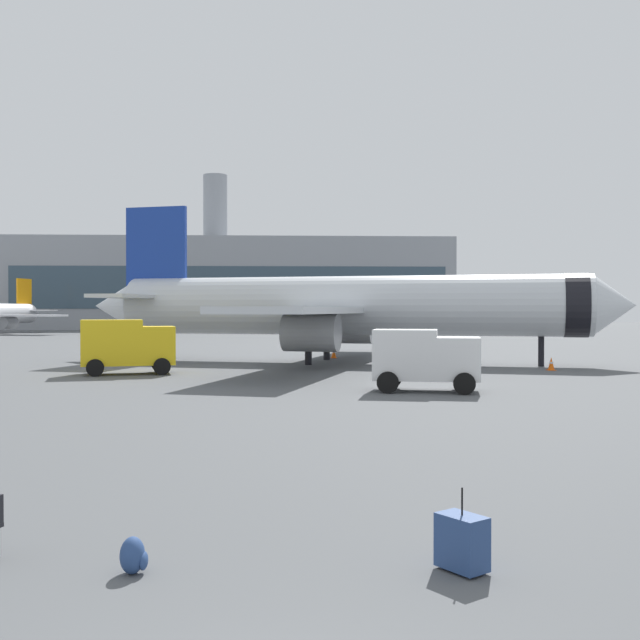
# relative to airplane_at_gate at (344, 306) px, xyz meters

# --- Properties ---
(airplane_at_gate) EXTENTS (35.09, 32.02, 10.50)m
(airplane_at_gate) POSITION_rel_airplane_at_gate_xyz_m (0.00, 0.00, 0.00)
(airplane_at_gate) COLOR silver
(airplane_at_gate) RESTS_ON ground
(service_truck) EXTENTS (5.16, 3.39, 2.90)m
(service_truck) POSITION_rel_airplane_at_gate_xyz_m (-12.24, -8.13, -2.05)
(service_truck) COLOR yellow
(service_truck) RESTS_ON ground
(cargo_van) EXTENTS (4.72, 3.10, 2.60)m
(cargo_van) POSITION_rel_airplane_at_gate_xyz_m (2.03, -17.37, -2.21)
(cargo_van) COLOR white
(cargo_van) RESTS_ON ground
(safety_cone_near) EXTENTS (0.44, 0.44, 0.78)m
(safety_cone_near) POSITION_rel_airplane_at_gate_xyz_m (-0.38, 4.74, -3.27)
(safety_cone_near) COLOR #F2590C
(safety_cone_near) RESTS_ON ground
(safety_cone_mid) EXTENTS (0.44, 0.44, 0.75)m
(safety_cone_mid) POSITION_rel_airplane_at_gate_xyz_m (11.22, -6.68, -3.29)
(safety_cone_mid) COLOR #F2590C
(safety_cone_mid) RESTS_ON ground
(rolling_suitcase) EXTENTS (0.69, 0.75, 1.10)m
(rolling_suitcase) POSITION_rel_airplane_at_gate_xyz_m (-1.50, -39.12, -3.27)
(rolling_suitcase) COLOR navy
(rolling_suitcase) RESTS_ON ground
(traveller_backpack) EXTENTS (0.36, 0.40, 0.48)m
(traveller_backpack) POSITION_rel_airplane_at_gate_xyz_m (-5.77, -39.00, -3.42)
(traveller_backpack) COLOR navy
(traveller_backpack) RESTS_ON ground
(terminal_building) EXTENTS (78.09, 20.22, 28.13)m
(terminal_building) POSITION_rel_airplane_at_gate_xyz_m (-13.34, 91.05, 4.54)
(terminal_building) COLOR gray
(terminal_building) RESTS_ON ground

